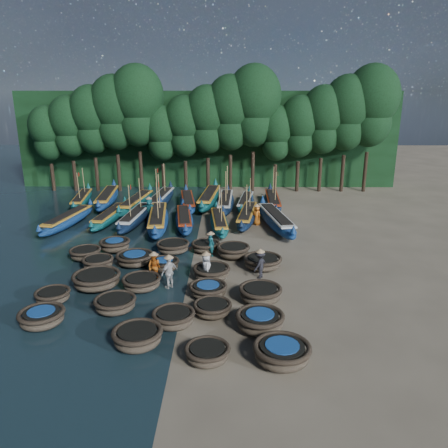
{
  "coord_description": "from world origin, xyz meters",
  "views": [
    {
      "loc": [
        2.2,
        -24.42,
        9.98
      ],
      "look_at": [
        1.91,
        3.98,
        1.3
      ],
      "focal_mm": 35.0,
      "sensor_mm": 36.0,
      "label": 1
    }
  ],
  "objects_px": {
    "coracle_24": "(233,251)",
    "coracle_8": "(213,308)",
    "long_boat_6": "(219,222)",
    "long_boat_13": "(188,202)",
    "coracle_2": "(138,337)",
    "long_boat_12": "(161,199)",
    "coracle_9": "(260,321)",
    "long_boat_14": "(209,198)",
    "coracle_14": "(260,293)",
    "fisherman_4": "(169,271)",
    "coracle_10": "(53,296)",
    "coracle_16": "(135,258)",
    "fisherman_5": "(149,208)",
    "fisherman_3": "(260,264)",
    "long_boat_1": "(68,220)",
    "long_boat_16": "(246,202)",
    "long_boat_17": "(273,201)",
    "fisherman_2": "(154,266)",
    "coracle_21": "(115,245)",
    "long_boat_15": "(225,202)",
    "coracle_7": "(174,318)",
    "long_boat_4": "(158,219)",
    "fisherman_1": "(211,243)",
    "long_boat_11": "(136,203)",
    "coracle_5": "(42,317)",
    "coracle_15": "(98,263)",
    "coracle_17": "(164,264)",
    "coracle_20": "(85,253)",
    "long_boat_9": "(82,199)",
    "long_boat_5": "(184,219)",
    "coracle_23": "(206,246)",
    "coracle_22": "(173,247)",
    "coracle_6": "(115,304)",
    "long_boat_2": "(110,216)",
    "long_boat_3": "(135,217)",
    "coracle_19": "(263,262)",
    "long_boat_10": "(107,198)",
    "coracle_12": "(142,282)",
    "coracle_3": "(207,353)",
    "coracle_11": "(97,280)",
    "coracle_18": "(212,272)"
  },
  "relations": [
    {
      "from": "coracle_16",
      "to": "long_boat_1",
      "type": "relative_size",
      "value": 0.31
    },
    {
      "from": "coracle_10",
      "to": "coracle_16",
      "type": "height_order",
      "value": "coracle_16"
    },
    {
      "from": "coracle_7",
      "to": "fisherman_5",
      "type": "height_order",
      "value": "fisherman_5"
    },
    {
      "from": "coracle_14",
      "to": "coracle_24",
      "type": "bearing_deg",
      "value": 101.96
    },
    {
      "from": "coracle_10",
      "to": "long_boat_2",
      "type": "relative_size",
      "value": 0.27
    },
    {
      "from": "coracle_6",
      "to": "coracle_20",
      "type": "height_order",
      "value": "coracle_20"
    },
    {
      "from": "coracle_9",
      "to": "long_boat_16",
      "type": "height_order",
      "value": "long_boat_16"
    },
    {
      "from": "long_boat_17",
      "to": "fisherman_2",
      "type": "xyz_separation_m",
      "value": [
        -7.97,
        -15.87,
        0.31
      ]
    },
    {
      "from": "long_boat_4",
      "to": "fisherman_1",
      "type": "xyz_separation_m",
      "value": [
        4.28,
        -6.07,
        0.27
      ]
    },
    {
      "from": "long_boat_17",
      "to": "coracle_7",
      "type": "bearing_deg",
      "value": -105.43
    },
    {
      "from": "coracle_16",
      "to": "long_boat_12",
      "type": "bearing_deg",
      "value": 92.28
    },
    {
      "from": "long_boat_9",
      "to": "long_boat_16",
      "type": "relative_size",
      "value": 1.05
    },
    {
      "from": "coracle_5",
      "to": "coracle_16",
      "type": "bearing_deg",
      "value": 69.52
    },
    {
      "from": "long_boat_9",
      "to": "long_boat_15",
      "type": "height_order",
      "value": "long_boat_15"
    },
    {
      "from": "long_boat_6",
      "to": "long_boat_13",
      "type": "bearing_deg",
      "value": 110.41
    },
    {
      "from": "coracle_14",
      "to": "fisherman_4",
      "type": "xyz_separation_m",
      "value": [
        -4.67,
        1.57,
        0.48
      ]
    },
    {
      "from": "coracle_14",
      "to": "fisherman_5",
      "type": "height_order",
      "value": "fisherman_5"
    },
    {
      "from": "coracle_8",
      "to": "long_boat_13",
      "type": "xyz_separation_m",
      "value": [
        -2.9,
        19.54,
        0.16
      ]
    },
    {
      "from": "coracle_2",
      "to": "long_boat_12",
      "type": "relative_size",
      "value": 0.25
    },
    {
      "from": "coracle_8",
      "to": "fisherman_1",
      "type": "xyz_separation_m",
      "value": [
        -0.38,
        7.65,
        0.51
      ]
    },
    {
      "from": "long_boat_5",
      "to": "fisherman_1",
      "type": "distance_m",
      "value": 6.84
    },
    {
      "from": "coracle_9",
      "to": "fisherman_3",
      "type": "height_order",
      "value": "fisherman_3"
    },
    {
      "from": "coracle_3",
      "to": "coracle_11",
      "type": "height_order",
      "value": "coracle_11"
    },
    {
      "from": "coracle_10",
      "to": "fisherman_5",
      "type": "xyz_separation_m",
      "value": [
        2.22,
        14.64,
        0.55
      ]
    },
    {
      "from": "coracle_24",
      "to": "coracle_8",
      "type": "bearing_deg",
      "value": -98.07
    },
    {
      "from": "coracle_23",
      "to": "long_boat_5",
      "type": "relative_size",
      "value": 0.29
    },
    {
      "from": "coracle_19",
      "to": "long_boat_3",
      "type": "distance_m",
      "value": 12.86
    },
    {
      "from": "long_boat_5",
      "to": "coracle_2",
      "type": "bearing_deg",
      "value": -98.1
    },
    {
      "from": "coracle_12",
      "to": "coracle_24",
      "type": "xyz_separation_m",
      "value": [
        4.85,
        4.6,
        0.06
      ]
    },
    {
      "from": "coracle_2",
      "to": "fisherman_3",
      "type": "bearing_deg",
      "value": 51.91
    },
    {
      "from": "coracle_24",
      "to": "long_boat_16",
      "type": "bearing_deg",
      "value": 84.37
    },
    {
      "from": "coracle_2",
      "to": "long_boat_11",
      "type": "height_order",
      "value": "long_boat_11"
    },
    {
      "from": "long_boat_5",
      "to": "long_boat_11",
      "type": "distance_m",
      "value": 6.79
    },
    {
      "from": "coracle_17",
      "to": "coracle_22",
      "type": "xyz_separation_m",
      "value": [
        0.13,
        2.96,
        0.01
      ]
    },
    {
      "from": "coracle_22",
      "to": "coracle_23",
      "type": "distance_m",
      "value": 2.1
    },
    {
      "from": "long_boat_14",
      "to": "long_boat_17",
      "type": "xyz_separation_m",
      "value": [
        5.7,
        -0.95,
        -0.06
      ]
    },
    {
      "from": "fisherman_5",
      "to": "fisherman_3",
      "type": "bearing_deg",
      "value": -38.63
    },
    {
      "from": "coracle_21",
      "to": "long_boat_15",
      "type": "distance_m",
      "value": 12.94
    },
    {
      "from": "coracle_7",
      "to": "long_boat_9",
      "type": "distance_m",
      "value": 24.01
    },
    {
      "from": "coracle_7",
      "to": "long_boat_10",
      "type": "relative_size",
      "value": 0.25
    },
    {
      "from": "coracle_20",
      "to": "long_boat_9",
      "type": "bearing_deg",
      "value": 108.73
    },
    {
      "from": "long_boat_3",
      "to": "long_boat_15",
      "type": "distance_m",
      "value": 8.42
    },
    {
      "from": "coracle_8",
      "to": "long_boat_12",
      "type": "bearing_deg",
      "value": 105.01
    },
    {
      "from": "long_boat_6",
      "to": "long_boat_11",
      "type": "distance_m",
      "value": 9.28
    },
    {
      "from": "coracle_18",
      "to": "fisherman_3",
      "type": "distance_m",
      "value": 2.71
    },
    {
      "from": "coracle_9",
      "to": "long_boat_14",
      "type": "bearing_deg",
      "value": 98.08
    },
    {
      "from": "coracle_15",
      "to": "long_boat_6",
      "type": "xyz_separation_m",
      "value": [
        6.88,
        8.0,
        0.08
      ]
    },
    {
      "from": "coracle_7",
      "to": "long_boat_1",
      "type": "xyz_separation_m",
      "value": [
        -9.92,
        14.8,
        0.12
      ]
    },
    {
      "from": "coracle_24",
      "to": "coracle_20",
      "type": "bearing_deg",
      "value": -177.44
    },
    {
      "from": "long_boat_16",
      "to": "coracle_17",
      "type": "bearing_deg",
      "value": -101.67
    }
  ]
}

